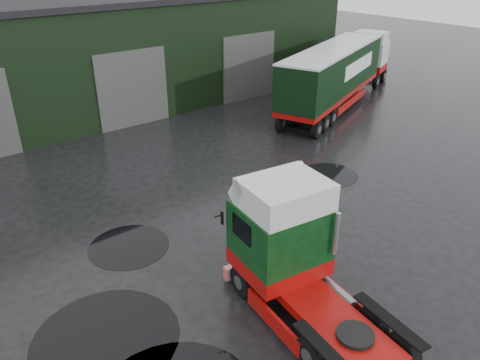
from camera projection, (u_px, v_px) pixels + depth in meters
name	position (u px, v px, depth m)	size (l,w,h in m)	color
ground	(288.00, 256.00, 14.77)	(100.00, 100.00, 0.00)	black
warehouse	(85.00, 49.00, 28.40)	(32.40, 12.40, 6.30)	black
hero_tractor	(319.00, 270.00, 11.25)	(2.44, 5.76, 3.58)	black
lorry_right	(332.00, 80.00, 27.00)	(2.44, 14.13, 3.71)	silver
wash_bucket	(315.00, 250.00, 14.78)	(0.33, 0.33, 0.31)	#072AA6
tree_back_b	(128.00, 12.00, 39.58)	(4.40, 4.40, 7.50)	black
puddle_1	(329.00, 175.00, 19.99)	(2.46, 2.46, 0.01)	black
puddle_2	(106.00, 338.00, 11.67)	(3.68, 3.68, 0.01)	black
puddle_4	(129.00, 246.00, 15.24)	(2.62, 2.62, 0.01)	black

